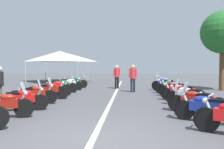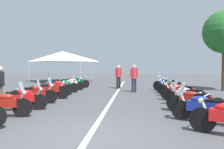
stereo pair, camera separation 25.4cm
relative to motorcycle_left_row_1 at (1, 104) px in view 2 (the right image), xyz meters
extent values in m
plane|color=#4C4C51|center=(-1.82, -3.30, -0.47)|extent=(80.00, 80.00, 0.00)
cube|color=beige|center=(4.74, -3.30, -0.46)|extent=(24.89, 0.16, 0.01)
cylinder|color=black|center=(0.20, -0.64, -0.15)|extent=(0.32, 0.65, 0.64)
cube|color=maroon|center=(-0.01, 0.03, 0.03)|extent=(0.58, 1.10, 0.30)
ellipsoid|color=maroon|center=(0.04, -0.14, 0.23)|extent=(0.40, 0.57, 0.22)
cylinder|color=silver|center=(0.18, -0.58, 0.15)|extent=(0.15, 0.30, 0.58)
cylinder|color=silver|center=(0.17, -0.55, 0.51)|extent=(0.60, 0.22, 0.04)
sphere|color=silver|center=(0.21, -0.69, 0.35)|extent=(0.14, 0.14, 0.14)
cube|color=silver|center=(0.19, -0.62, 0.58)|extent=(0.38, 0.22, 0.32)
cylinder|color=black|center=(1.44, -0.69, -0.16)|extent=(0.33, 0.63, 0.62)
cube|color=red|center=(1.19, 0.02, 0.02)|extent=(0.64, 1.18, 0.30)
ellipsoid|color=red|center=(1.25, -0.15, 0.22)|extent=(0.42, 0.58, 0.22)
cube|color=black|center=(1.12, 0.23, 0.20)|extent=(0.40, 0.54, 0.12)
cylinder|color=silver|center=(1.42, -0.64, 0.14)|extent=(0.16, 0.30, 0.58)
cylinder|color=silver|center=(1.41, -0.60, 0.50)|extent=(0.60, 0.24, 0.04)
sphere|color=silver|center=(1.46, -0.74, 0.34)|extent=(0.14, 0.14, 0.14)
cylinder|color=silver|center=(1.22, 0.51, -0.25)|extent=(0.26, 0.55, 0.08)
cube|color=silver|center=(1.44, -0.67, 0.57)|extent=(0.38, 0.23, 0.32)
cylinder|color=black|center=(2.89, -0.57, -0.15)|extent=(0.25, 0.64, 0.62)
cylinder|color=black|center=(2.62, 0.94, -0.15)|extent=(0.25, 0.64, 0.62)
cube|color=maroon|center=(2.75, 0.18, 0.03)|extent=(0.48, 1.20, 0.30)
ellipsoid|color=maroon|center=(2.78, 0.01, 0.23)|extent=(0.35, 0.56, 0.22)
cube|color=black|center=(2.71, 0.40, 0.21)|extent=(0.34, 0.52, 0.12)
cylinder|color=silver|center=(2.88, -0.52, 0.15)|extent=(0.12, 0.30, 0.58)
cylinder|color=silver|center=(2.87, -0.48, 0.51)|extent=(0.62, 0.15, 0.04)
sphere|color=silver|center=(2.89, -0.62, 0.35)|extent=(0.14, 0.14, 0.14)
cylinder|color=silver|center=(2.85, 0.67, -0.25)|extent=(0.18, 0.56, 0.08)
cube|color=silver|center=(2.88, -0.55, 0.58)|extent=(0.38, 0.18, 0.32)
cylinder|color=black|center=(4.29, -0.70, -0.13)|extent=(0.32, 0.69, 0.68)
cylinder|color=black|center=(3.89, 0.72, -0.13)|extent=(0.32, 0.69, 0.68)
cube|color=maroon|center=(4.09, 0.01, 0.05)|extent=(0.58, 1.15, 0.30)
ellipsoid|color=maroon|center=(4.14, -0.16, 0.25)|extent=(0.39, 0.57, 0.22)
cube|color=black|center=(4.03, 0.22, 0.23)|extent=(0.38, 0.53, 0.12)
cylinder|color=silver|center=(4.28, -0.64, 0.17)|extent=(0.15, 0.30, 0.58)
cylinder|color=silver|center=(4.27, -0.60, 0.53)|extent=(0.61, 0.21, 0.04)
sphere|color=silver|center=(4.31, -0.74, 0.37)|extent=(0.14, 0.14, 0.14)
cylinder|color=silver|center=(4.14, 0.49, -0.23)|extent=(0.23, 0.55, 0.08)
cylinder|color=black|center=(5.74, -0.52, -0.14)|extent=(0.32, 0.66, 0.64)
cylinder|color=black|center=(5.33, 0.82, -0.14)|extent=(0.32, 0.66, 0.64)
cube|color=red|center=(5.54, 0.15, 0.04)|extent=(0.58, 1.10, 0.30)
ellipsoid|color=red|center=(5.59, -0.02, 0.24)|extent=(0.40, 0.57, 0.22)
cube|color=black|center=(5.47, 0.36, 0.22)|extent=(0.39, 0.54, 0.12)
cylinder|color=silver|center=(5.73, -0.47, 0.16)|extent=(0.15, 0.30, 0.58)
cylinder|color=silver|center=(5.71, -0.43, 0.52)|extent=(0.60, 0.22, 0.04)
sphere|color=silver|center=(5.76, -0.57, 0.36)|extent=(0.14, 0.14, 0.14)
cylinder|color=silver|center=(5.59, 0.60, -0.24)|extent=(0.24, 0.55, 0.08)
cylinder|color=black|center=(6.97, -0.57, -0.16)|extent=(0.30, 0.63, 0.62)
cylinder|color=black|center=(6.57, 0.87, -0.16)|extent=(0.30, 0.63, 0.62)
cube|color=#0C592D|center=(6.77, 0.15, 0.02)|extent=(0.57, 1.17, 0.30)
ellipsoid|color=#0C592D|center=(6.82, -0.02, 0.22)|extent=(0.39, 0.57, 0.22)
cube|color=black|center=(6.71, 0.36, 0.20)|extent=(0.38, 0.53, 0.12)
cylinder|color=silver|center=(6.95, -0.51, 0.14)|extent=(0.14, 0.30, 0.58)
cylinder|color=silver|center=(6.94, -0.47, 0.50)|extent=(0.61, 0.20, 0.04)
sphere|color=silver|center=(6.98, -0.62, 0.34)|extent=(0.14, 0.14, 0.14)
cylinder|color=silver|center=(6.82, 0.63, -0.25)|extent=(0.22, 0.55, 0.08)
cube|color=silver|center=(6.96, -0.55, 0.57)|extent=(0.38, 0.21, 0.32)
cylinder|color=black|center=(8.34, -0.62, -0.16)|extent=(0.24, 0.63, 0.61)
cylinder|color=black|center=(8.10, 0.73, -0.16)|extent=(0.24, 0.63, 0.61)
cube|color=white|center=(8.22, 0.05, 0.02)|extent=(0.45, 1.07, 0.30)
ellipsoid|color=white|center=(8.25, -0.12, 0.22)|extent=(0.35, 0.56, 0.22)
cube|color=black|center=(8.18, 0.27, 0.20)|extent=(0.34, 0.52, 0.12)
cylinder|color=silver|center=(8.33, -0.56, 0.14)|extent=(0.12, 0.30, 0.58)
cylinder|color=silver|center=(8.32, -0.52, 0.50)|extent=(0.62, 0.15, 0.04)
sphere|color=silver|center=(8.34, -0.67, 0.34)|extent=(0.14, 0.14, 0.14)
cylinder|color=silver|center=(8.33, 0.49, -0.25)|extent=(0.17, 0.56, 0.08)
cylinder|color=black|center=(9.93, -0.64, -0.15)|extent=(0.33, 0.63, 0.62)
cylinder|color=black|center=(9.48, 0.70, -0.15)|extent=(0.33, 0.63, 0.62)
cube|color=#0C592D|center=(9.70, 0.03, 0.03)|extent=(0.61, 1.11, 0.30)
ellipsoid|color=#0C592D|center=(9.76, -0.14, 0.23)|extent=(0.41, 0.58, 0.22)
cube|color=black|center=(9.63, 0.24, 0.21)|extent=(0.40, 0.54, 0.12)
cylinder|color=silver|center=(9.91, -0.58, 0.15)|extent=(0.16, 0.30, 0.58)
cylinder|color=silver|center=(9.90, -0.55, 0.51)|extent=(0.60, 0.23, 0.04)
sphere|color=silver|center=(9.94, -0.69, 0.35)|extent=(0.14, 0.14, 0.14)
cylinder|color=silver|center=(9.74, 0.49, -0.25)|extent=(0.25, 0.55, 0.08)
cube|color=silver|center=(9.92, -0.62, 0.58)|extent=(0.38, 0.23, 0.32)
cylinder|color=black|center=(-1.01, -6.18, -0.14)|extent=(0.44, 0.64, 0.66)
cylinder|color=silver|center=(-1.04, -6.24, 0.16)|extent=(0.20, 0.29, 0.58)
cylinder|color=silver|center=(-1.06, -6.27, 0.52)|extent=(0.56, 0.34, 0.04)
sphere|color=silver|center=(-0.98, -6.14, 0.36)|extent=(0.14, 0.14, 0.14)
cylinder|color=black|center=(0.30, -5.92, -0.15)|extent=(0.41, 0.63, 0.64)
cube|color=navy|center=(-0.02, -6.57, 0.03)|extent=(0.74, 1.11, 0.30)
ellipsoid|color=navy|center=(0.06, -6.41, 0.23)|extent=(0.46, 0.58, 0.22)
cube|color=black|center=(-0.12, -6.77, 0.21)|extent=(0.45, 0.55, 0.12)
cylinder|color=silver|center=(0.27, -5.98, 0.15)|extent=(0.19, 0.29, 0.58)
cylinder|color=silver|center=(0.25, -6.01, 0.51)|extent=(0.57, 0.31, 0.04)
sphere|color=silver|center=(0.32, -5.88, 0.35)|extent=(0.14, 0.14, 0.14)
cylinder|color=silver|center=(-0.38, -6.88, -0.24)|extent=(0.32, 0.53, 0.08)
cube|color=silver|center=(0.29, -5.94, 0.58)|extent=(0.38, 0.27, 0.32)
cylinder|color=black|center=(1.63, -5.95, -0.15)|extent=(0.37, 0.63, 0.63)
cylinder|color=black|center=(1.06, -7.30, -0.15)|extent=(0.37, 0.63, 0.63)
cube|color=maroon|center=(1.35, -6.62, 0.03)|extent=(0.69, 1.14, 0.30)
ellipsoid|color=maroon|center=(1.42, -6.46, 0.23)|extent=(0.44, 0.58, 0.22)
cube|color=black|center=(1.26, -6.83, 0.21)|extent=(0.43, 0.54, 0.12)
cylinder|color=silver|center=(1.61, -6.00, 0.15)|extent=(0.18, 0.29, 0.58)
cylinder|color=silver|center=(1.60, -6.04, 0.51)|extent=(0.59, 0.28, 0.04)
sphere|color=silver|center=(1.65, -5.90, 0.35)|extent=(0.14, 0.14, 0.14)
cylinder|color=silver|center=(1.01, -6.96, -0.25)|extent=(0.29, 0.54, 0.08)
cube|color=silver|center=(1.63, -5.97, 0.58)|extent=(0.38, 0.25, 0.32)
cylinder|color=black|center=(3.10, -6.08, -0.16)|extent=(0.44, 0.60, 0.62)
cylinder|color=black|center=(2.38, -7.28, -0.16)|extent=(0.44, 0.60, 0.62)
cube|color=white|center=(2.74, -6.68, 0.02)|extent=(0.79, 1.05, 0.30)
ellipsoid|color=white|center=(2.83, -6.53, 0.22)|extent=(0.49, 0.58, 0.22)
cube|color=black|center=(2.62, -6.87, 0.20)|extent=(0.47, 0.55, 0.12)
cylinder|color=silver|center=(3.07, -6.14, 0.14)|extent=(0.21, 0.28, 0.58)
cylinder|color=silver|center=(3.05, -6.17, 0.50)|extent=(0.55, 0.35, 0.04)
sphere|color=silver|center=(3.12, -6.04, 0.34)|extent=(0.14, 0.14, 0.14)
cylinder|color=silver|center=(2.37, -6.95, -0.25)|extent=(0.35, 0.51, 0.08)
cylinder|color=black|center=(4.36, -6.05, -0.16)|extent=(0.39, 0.62, 0.62)
cylinder|color=black|center=(3.73, -7.41, -0.16)|extent=(0.39, 0.62, 0.62)
cube|color=red|center=(4.05, -6.73, 0.02)|extent=(0.73, 1.15, 0.30)
ellipsoid|color=red|center=(4.12, -6.56, 0.22)|extent=(0.45, 0.58, 0.22)
cube|color=black|center=(3.95, -6.93, 0.20)|extent=(0.44, 0.54, 0.12)
cylinder|color=silver|center=(4.34, -6.10, 0.14)|extent=(0.19, 0.29, 0.58)
cylinder|color=silver|center=(4.32, -6.14, 0.50)|extent=(0.58, 0.30, 0.04)
sphere|color=silver|center=(4.38, -6.00, 0.34)|extent=(0.14, 0.14, 0.14)
cylinder|color=silver|center=(3.69, -7.06, -0.25)|extent=(0.30, 0.53, 0.08)
cylinder|color=black|center=(5.86, -6.10, -0.15)|extent=(0.44, 0.61, 0.62)
cylinder|color=black|center=(5.17, -7.27, -0.15)|extent=(0.44, 0.61, 0.62)
cube|color=maroon|center=(5.51, -6.68, 0.03)|extent=(0.77, 1.03, 0.30)
ellipsoid|color=maroon|center=(5.61, -6.53, 0.23)|extent=(0.49, 0.58, 0.22)
cube|color=black|center=(5.40, -6.87, 0.21)|extent=(0.47, 0.55, 0.12)
cylinder|color=silver|center=(5.83, -6.15, 0.15)|extent=(0.21, 0.28, 0.58)
cylinder|color=silver|center=(5.81, -6.18, 0.51)|extent=(0.55, 0.35, 0.04)
sphere|color=silver|center=(5.88, -6.06, 0.35)|extent=(0.14, 0.14, 0.14)
cylinder|color=silver|center=(5.15, -6.94, -0.25)|extent=(0.35, 0.51, 0.08)
cylinder|color=black|center=(7.02, -6.05, -0.16)|extent=(0.39, 0.61, 0.61)
cylinder|color=black|center=(6.42, -7.29, -0.16)|extent=(0.39, 0.61, 0.61)
cube|color=#0C592D|center=(6.72, -6.67, 0.02)|extent=(0.71, 1.06, 0.30)
ellipsoid|color=#0C592D|center=(6.80, -6.51, 0.22)|extent=(0.46, 0.58, 0.22)
cube|color=black|center=(6.62, -6.87, 0.20)|extent=(0.44, 0.55, 0.12)
cylinder|color=silver|center=(6.99, -6.11, 0.14)|extent=(0.19, 0.29, 0.58)
cylinder|color=silver|center=(6.97, -6.14, 0.50)|extent=(0.57, 0.31, 0.04)
sphere|color=silver|center=(7.04, -6.01, 0.34)|extent=(0.14, 0.14, 0.14)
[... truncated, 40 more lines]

